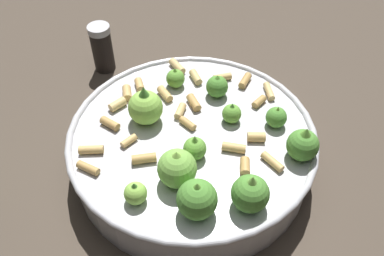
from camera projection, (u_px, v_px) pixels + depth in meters
The scene contains 3 objects.
ground_plane at pixel (192, 162), 0.61m from camera, with size 2.40×2.40×0.00m, color #42382D.
cooking_pan at pixel (193, 146), 0.58m from camera, with size 0.34×0.34×0.12m.
pepper_shaker at pixel (102, 48), 0.73m from camera, with size 0.04×0.04×0.09m.
Camera 1 is at (-0.35, 0.16, 0.47)m, focal length 38.90 mm.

